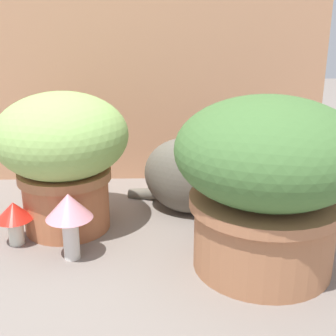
{
  "coord_description": "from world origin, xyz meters",
  "views": [
    {
      "loc": [
        0.13,
        -1.05,
        0.55
      ],
      "look_at": [
        0.15,
        0.04,
        0.18
      ],
      "focal_mm": 48.48,
      "sensor_mm": 36.0,
      "label": 1
    }
  ],
  "objects_px": {
    "cat": "(194,173)",
    "mushroom_ornament_red": "(14,215)",
    "mushroom_ornament_pink": "(69,212)",
    "leafy_planter": "(267,177)",
    "grass_planter": "(63,153)"
  },
  "relations": [
    {
      "from": "cat",
      "to": "mushroom_ornament_red",
      "type": "distance_m",
      "value": 0.5
    },
    {
      "from": "mushroom_ornament_red",
      "to": "mushroom_ornament_pink",
      "type": "distance_m",
      "value": 0.17
    },
    {
      "from": "leafy_planter",
      "to": "grass_planter",
      "type": "bearing_deg",
      "value": 156.56
    },
    {
      "from": "mushroom_ornament_red",
      "to": "cat",
      "type": "bearing_deg",
      "value": 21.67
    },
    {
      "from": "cat",
      "to": "mushroom_ornament_pink",
      "type": "relative_size",
      "value": 2.18
    },
    {
      "from": "mushroom_ornament_red",
      "to": "leafy_planter",
      "type": "bearing_deg",
      "value": -11.21
    },
    {
      "from": "cat",
      "to": "leafy_planter",
      "type": "bearing_deg",
      "value": -65.9
    },
    {
      "from": "mushroom_ornament_red",
      "to": "grass_planter",
      "type": "bearing_deg",
      "value": 38.83
    },
    {
      "from": "leafy_planter",
      "to": "cat",
      "type": "distance_m",
      "value": 0.34
    },
    {
      "from": "grass_planter",
      "to": "leafy_planter",
      "type": "relative_size",
      "value": 0.91
    },
    {
      "from": "grass_planter",
      "to": "mushroom_ornament_red",
      "type": "distance_m",
      "value": 0.2
    },
    {
      "from": "cat",
      "to": "mushroom_ornament_pink",
      "type": "distance_m",
      "value": 0.4
    },
    {
      "from": "grass_planter",
      "to": "cat",
      "type": "bearing_deg",
      "value": 14.82
    },
    {
      "from": "leafy_planter",
      "to": "mushroom_ornament_pink",
      "type": "xyz_separation_m",
      "value": [
        -0.44,
        0.04,
        -0.1
      ]
    },
    {
      "from": "cat",
      "to": "mushroom_ornament_pink",
      "type": "height_order",
      "value": "cat"
    }
  ]
}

